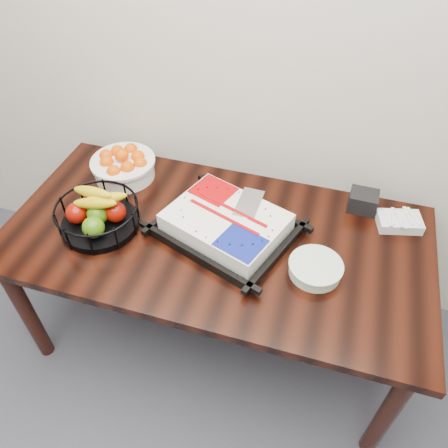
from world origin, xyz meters
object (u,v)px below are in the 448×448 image
(table, at_px, (216,249))
(cake_tray, at_px, (226,224))
(tangerine_bowl, at_px, (123,162))
(fruit_basket, at_px, (98,214))
(napkin_box, at_px, (363,201))
(plate_stack, at_px, (315,269))

(table, distance_m, cake_tray, 0.14)
(tangerine_bowl, relative_size, fruit_basket, 0.88)
(tangerine_bowl, xyz_separation_m, napkin_box, (1.12, 0.09, -0.04))
(fruit_basket, xyz_separation_m, napkin_box, (1.07, 0.44, -0.03))
(tangerine_bowl, distance_m, napkin_box, 1.13)
(table, bearing_deg, plate_stack, -10.98)
(fruit_basket, bearing_deg, plate_stack, 0.68)
(tangerine_bowl, bearing_deg, fruit_basket, -81.19)
(table, height_order, plate_stack, plate_stack)
(table, xyz_separation_m, fruit_basket, (-0.49, -0.09, 0.16))
(plate_stack, distance_m, napkin_box, 0.46)
(table, bearing_deg, cake_tray, 34.64)
(table, height_order, fruit_basket, fruit_basket)
(cake_tray, distance_m, fruit_basket, 0.54)
(cake_tray, relative_size, napkin_box, 5.23)
(cake_tray, xyz_separation_m, tangerine_bowl, (-0.58, 0.23, 0.03))
(fruit_basket, relative_size, napkin_box, 2.86)
(table, height_order, cake_tray, cake_tray)
(fruit_basket, distance_m, napkin_box, 1.16)
(napkin_box, bearing_deg, fruit_basket, -157.39)
(cake_tray, xyz_separation_m, fruit_basket, (-0.53, -0.12, 0.03))
(cake_tray, xyz_separation_m, napkin_box, (0.54, 0.32, -0.01))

